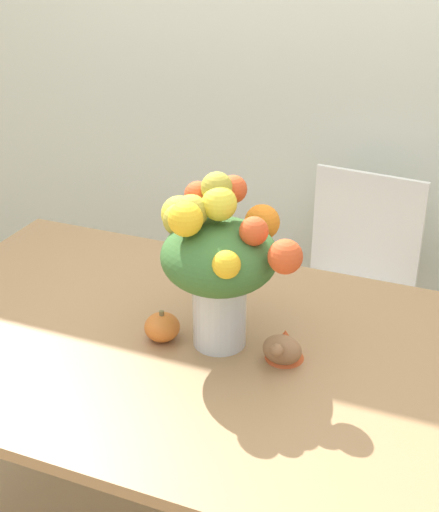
# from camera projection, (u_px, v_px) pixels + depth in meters

# --- Properties ---
(wall_back) EXTENTS (8.00, 0.06, 2.70)m
(wall_back) POSITION_uv_depth(u_px,v_px,m) (317.00, 28.00, 2.54)
(wall_back) COLOR silver
(wall_back) RESTS_ON ground_plane
(dining_table) EXTENTS (1.52, 0.99, 0.77)m
(dining_table) POSITION_uv_depth(u_px,v_px,m) (177.00, 367.00, 1.83)
(dining_table) COLOR #9E754C
(dining_table) RESTS_ON ground_plane
(flower_vase) EXTENTS (0.39, 0.33, 0.44)m
(flower_vase) POSITION_uv_depth(u_px,v_px,m) (219.00, 258.00, 1.67)
(flower_vase) COLOR silver
(flower_vase) RESTS_ON dining_table
(pumpkin) EXTENTS (0.09, 0.09, 0.08)m
(pumpkin) POSITION_uv_depth(u_px,v_px,m) (162.00, 327.00, 1.77)
(pumpkin) COLOR orange
(pumpkin) RESTS_ON dining_table
(turkey_figurine) EXTENTS (0.09, 0.13, 0.08)m
(turkey_figurine) POSITION_uv_depth(u_px,v_px,m) (283.00, 347.00, 1.69)
(turkey_figurine) COLOR #936642
(turkey_figurine) RESTS_ON dining_table
(dining_chair_near_window) EXTENTS (0.46, 0.46, 0.91)m
(dining_chair_near_window) POSITION_uv_depth(u_px,v_px,m) (350.00, 300.00, 2.56)
(dining_chair_near_window) COLOR white
(dining_chair_near_window) RESTS_ON ground_plane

